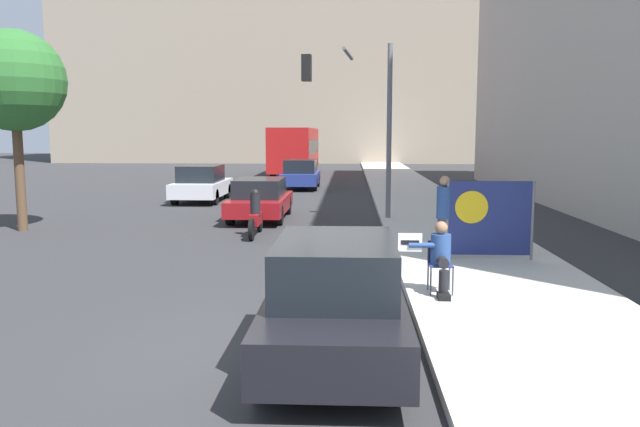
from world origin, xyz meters
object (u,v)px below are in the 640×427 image
Objects in this scene: protest_banner at (489,218)px; parked_car_curbside at (335,298)px; seated_protester at (440,255)px; traffic_light_pole at (357,101)px; jogger_on_sidewalk at (444,216)px; city_bus_on_road at (296,148)px; car_on_road_distant at (301,174)px; motorcycle_on_road at (256,216)px; car_on_road_midblock at (202,184)px; car_on_road_nearest at (260,199)px; street_tree_near_curb at (14,82)px.

protest_banner is 0.43× the size of parked_car_curbside.
traffic_light_pole is at bearing 105.18° from seated_protester.
protest_banner is (1.46, 2.96, 0.23)m from seated_protester.
city_bus_on_road is at bearing -47.59° from jogger_on_sidewalk.
car_on_road_distant is (-2.38, 24.25, -0.01)m from parked_car_curbside.
jogger_on_sidewalk reaches higher than seated_protester.
car_on_road_distant is 1.97× the size of motorcycle_on_road.
seated_protester is at bearing -80.62° from city_bus_on_road.
parked_car_curbside reaches higher than seated_protester.
motorcycle_on_road is (1.09, -25.12, -1.28)m from city_bus_on_road.
seated_protester is 0.22× the size of traffic_light_pole.
parked_car_curbside reaches higher than motorcycle_on_road.
traffic_light_pole is 5.34m from motorcycle_on_road.
parked_car_curbside is 1.06× the size of car_on_road_midblock.
protest_banner is 0.87× the size of motorcycle_on_road.
protest_banner is at bearing -33.46° from motorcycle_on_road.
seated_protester is 11.02m from car_on_road_nearest.
traffic_light_pole is at bearing 88.19° from parked_car_curbside.
traffic_light_pole is 22.48m from city_bus_on_road.
jogger_on_sidewalk is 0.42× the size of car_on_road_nearest.
seated_protester is 0.30× the size of car_on_road_midblock.
car_on_road_midblock is (-9.23, 12.44, -0.30)m from protest_banner.
city_bus_on_road is 25.17m from motorcycle_on_road.
parked_car_curbside is 14.21m from street_tree_near_curb.
motorcycle_on_road is at bearing 146.54° from protest_banner.
jogger_on_sidewalk is 29.29m from city_bus_on_road.
protest_banner is at bearing -53.42° from car_on_road_midblock.
street_tree_near_curb reaches higher than car_on_road_midblock.
car_on_road_midblock is (-7.77, 15.40, -0.06)m from seated_protester.
protest_banner is (0.94, -0.12, -0.02)m from jogger_on_sidewalk.
car_on_road_nearest is at bearing -58.69° from car_on_road_midblock.
street_tree_near_curb reaches higher than jogger_on_sidewalk.
parked_car_curbside is (-3.17, -5.59, -0.29)m from protest_banner.
street_tree_near_curb is (-3.43, -8.08, 3.58)m from car_on_road_midblock.
city_bus_on_road is 5.32× the size of motorcycle_on_road.
car_on_road_distant is at bearing 108.20° from seated_protester.
car_on_road_distant reaches higher than motorcycle_on_road.
city_bus_on_road is (-6.71, 28.83, 0.79)m from protest_banner.
traffic_light_pole reaches higher than parked_car_curbside.
car_on_road_midblock is 0.71× the size of street_tree_near_curb.
jogger_on_sidewalk is 0.96× the size of protest_banner.
car_on_road_nearest is 1.02× the size of car_on_road_distant.
car_on_road_distant is at bearing 106.56° from protest_banner.
motorcycle_on_road is (0.36, -3.38, -0.13)m from car_on_road_nearest.
street_tree_near_curb is (-7.11, -14.31, 3.58)m from car_on_road_distant.
protest_banner is 0.16× the size of city_bus_on_road.
protest_banner reaches higher than car_on_road_distant.
car_on_road_midblock reaches higher than car_on_road_distant.
car_on_road_distant is at bearing 95.62° from parked_car_curbside.
car_on_road_nearest is at bearing 130.13° from protest_banner.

